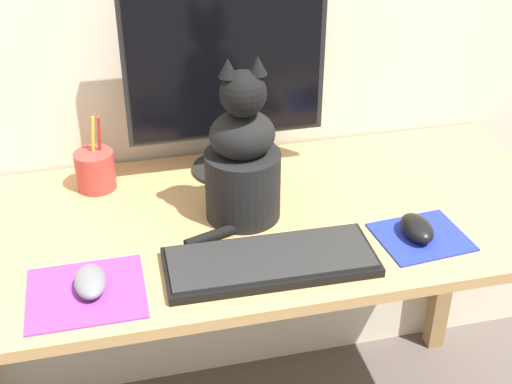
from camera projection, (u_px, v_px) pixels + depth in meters
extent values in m
cube|color=tan|center=(240.00, 223.00, 1.54)|extent=(1.44, 0.61, 0.02)
cube|color=olive|center=(448.00, 250.00, 2.09)|extent=(0.05, 0.05, 0.73)
cylinder|color=black|center=(228.00, 168.00, 1.71)|extent=(0.17, 0.17, 0.01)
cylinder|color=black|center=(228.00, 151.00, 1.68)|extent=(0.04, 0.04, 0.08)
cube|color=black|center=(225.00, 63.00, 1.57)|extent=(0.45, 0.02, 0.36)
cube|color=black|center=(226.00, 64.00, 1.56)|extent=(0.43, 0.00, 0.33)
cube|color=black|center=(270.00, 262.00, 1.38)|extent=(0.41, 0.17, 0.02)
cube|color=black|center=(270.00, 257.00, 1.38)|extent=(0.40, 0.15, 0.01)
cube|color=purple|center=(86.00, 293.00, 1.31)|extent=(0.22, 0.19, 0.00)
cube|color=#1E2D9E|center=(421.00, 237.00, 1.47)|extent=(0.19, 0.17, 0.00)
ellipsoid|color=slate|center=(90.00, 282.00, 1.31)|extent=(0.06, 0.10, 0.03)
ellipsoid|color=black|center=(417.00, 228.00, 1.46)|extent=(0.06, 0.10, 0.04)
cylinder|color=black|center=(243.00, 185.00, 1.50)|extent=(0.16, 0.16, 0.15)
ellipsoid|color=black|center=(242.00, 135.00, 1.44)|extent=(0.14, 0.12, 0.10)
sphere|color=black|center=(243.00, 93.00, 1.38)|extent=(0.10, 0.10, 0.09)
cone|color=black|center=(228.00, 67.00, 1.35)|extent=(0.04, 0.04, 0.04)
cone|color=black|center=(258.00, 65.00, 1.36)|extent=(0.04, 0.04, 0.04)
cylinder|color=black|center=(230.00, 230.00, 1.47)|extent=(0.20, 0.09, 0.02)
cylinder|color=#B23833|center=(95.00, 170.00, 1.62)|extent=(0.09, 0.09, 0.09)
cylinder|color=yellow|center=(93.00, 145.00, 1.59)|extent=(0.02, 0.01, 0.14)
cylinder|color=red|center=(100.00, 144.00, 1.60)|extent=(0.02, 0.02, 0.14)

